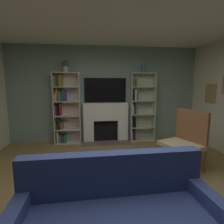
# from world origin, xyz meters

# --- Properties ---
(ground_plane) EXTENTS (6.40, 6.40, 0.00)m
(ground_plane) POSITION_xyz_m (0.00, 0.00, 0.00)
(ground_plane) COLOR olive
(wall_back_accent) EXTENTS (5.42, 0.06, 2.66)m
(wall_back_accent) POSITION_xyz_m (0.00, 2.70, 1.33)
(wall_back_accent) COLOR gray
(wall_back_accent) RESTS_ON ground_plane
(fireplace) EXTENTS (1.34, 0.53, 1.10)m
(fireplace) POSITION_xyz_m (0.00, 2.55, 0.58)
(fireplace) COLOR white
(fireplace) RESTS_ON ground_plane
(tv) EXTENTS (1.16, 0.06, 0.68)m
(tv) POSITION_xyz_m (0.00, 2.64, 1.45)
(tv) COLOR black
(tv) RESTS_ON fireplace
(bookshelf_left) EXTENTS (0.70, 0.32, 1.93)m
(bookshelf_left) POSITION_xyz_m (-1.14, 2.55, 0.96)
(bookshelf_left) COLOR silver
(bookshelf_left) RESTS_ON ground_plane
(bookshelf_right) EXTENTS (0.70, 0.30, 1.93)m
(bookshelf_right) POSITION_xyz_m (0.98, 2.56, 0.96)
(bookshelf_right) COLOR beige
(bookshelf_right) RESTS_ON ground_plane
(potted_plant) EXTENTS (0.18, 0.18, 0.31)m
(potted_plant) POSITION_xyz_m (-1.05, 2.52, 2.10)
(potted_plant) COLOR beige
(potted_plant) RESTS_ON bookshelf_left
(vase_with_flowers) EXTENTS (0.11, 0.11, 0.39)m
(vase_with_flowers) POSITION_xyz_m (1.05, 2.52, 2.06)
(vase_with_flowers) COLOR #40679B
(vase_with_flowers) RESTS_ON bookshelf_right
(couch) EXTENTS (1.97, 0.91, 0.88)m
(couch) POSITION_xyz_m (-0.18, -0.92, 0.28)
(couch) COLOR #384989
(couch) RESTS_ON ground_plane
(armchair) EXTENTS (0.79, 0.86, 1.12)m
(armchair) POSITION_xyz_m (1.35, 0.68, 0.55)
(armchair) COLOR brown
(armchair) RESTS_ON ground_plane
(coffee_table) EXTENTS (0.94, 0.50, 0.39)m
(coffee_table) POSITION_xyz_m (-0.18, -0.17, 0.34)
(coffee_table) COLOR brown
(coffee_table) RESTS_ON ground_plane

